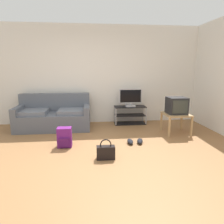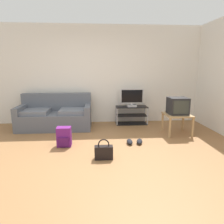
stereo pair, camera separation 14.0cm
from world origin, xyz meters
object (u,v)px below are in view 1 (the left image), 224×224
object	(u,v)px
side_table	(176,116)
handbag	(106,152)
couch	(54,116)
crt_tv	(177,105)
sneakers_pair	(135,141)
backpack	(65,137)
flat_tv	(130,98)
tv_stand	(130,115)

from	to	relation	value
side_table	handbag	bearing A→B (deg)	-144.78
side_table	handbag	size ratio (longest dim) A/B	1.64
couch	crt_tv	distance (m)	3.08
couch	sneakers_pair	bearing A→B (deg)	-35.38
side_table	backpack	size ratio (longest dim) A/B	1.50
couch	handbag	bearing A→B (deg)	-59.04
flat_tv	handbag	world-z (taller)	flat_tv
backpack	sneakers_pair	xyz separation A→B (m)	(1.43, 0.03, -0.15)
backpack	flat_tv	bearing A→B (deg)	48.31
crt_tv	flat_tv	bearing A→B (deg)	135.03
crt_tv	backpack	bearing A→B (deg)	-166.27
crt_tv	handbag	size ratio (longest dim) A/B	1.21
couch	backpack	bearing A→B (deg)	-72.43
backpack	handbag	size ratio (longest dim) A/B	1.09
backpack	sneakers_pair	bearing A→B (deg)	5.56
couch	flat_tv	distance (m)	2.10
crt_tv	side_table	bearing A→B (deg)	-90.00
backpack	handbag	xyz separation A→B (m)	(0.77, -0.65, -0.07)
crt_tv	handbag	world-z (taller)	crt_tv
handbag	sneakers_pair	size ratio (longest dim) A/B	1.01
crt_tv	backpack	distance (m)	2.67
couch	tv_stand	distance (m)	2.06
flat_tv	handbag	distance (m)	2.44
backpack	handbag	distance (m)	1.01
tv_stand	handbag	size ratio (longest dim) A/B	2.43
couch	side_table	size ratio (longest dim) A/B	3.13
couch	tv_stand	size ratio (longest dim) A/B	2.11
couch	side_table	world-z (taller)	couch
flat_tv	sneakers_pair	bearing A→B (deg)	-97.04
flat_tv	side_table	world-z (taller)	flat_tv
tv_stand	crt_tv	size ratio (longest dim) A/B	2.01
handbag	flat_tv	bearing A→B (deg)	68.88
side_table	couch	bearing A→B (deg)	166.08
tv_stand	sneakers_pair	world-z (taller)	tv_stand
side_table	backpack	xyz separation A→B (m)	(-2.55, -0.61, -0.22)
flat_tv	backpack	world-z (taller)	flat_tv
sneakers_pair	handbag	bearing A→B (deg)	-134.45
couch	tv_stand	bearing A→B (deg)	6.40
backpack	side_table	bearing A→B (deg)	17.94
side_table	crt_tv	size ratio (longest dim) A/B	1.36
couch	sneakers_pair	world-z (taller)	couch
handbag	tv_stand	bearing A→B (deg)	69.08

